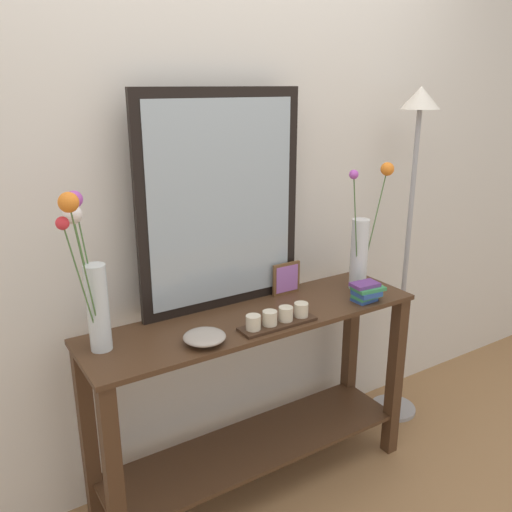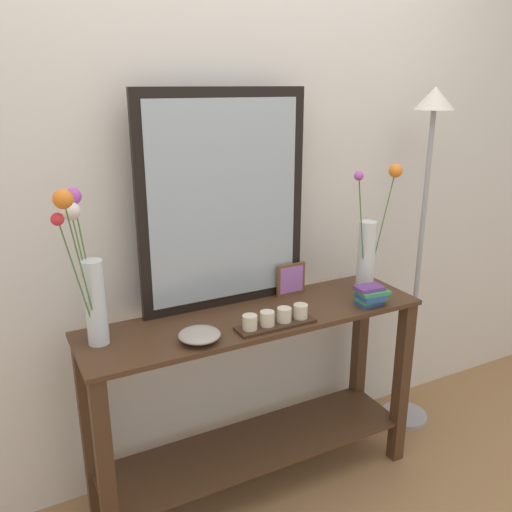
{
  "view_description": "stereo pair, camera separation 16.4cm",
  "coord_description": "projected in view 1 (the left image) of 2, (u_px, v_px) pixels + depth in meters",
  "views": [
    {
      "loc": [
        -1.06,
        -1.67,
        1.7
      ],
      "look_at": [
        0.0,
        0.0,
        1.06
      ],
      "focal_mm": 37.68,
      "sensor_mm": 36.0,
      "label": 1
    },
    {
      "loc": [
        -0.91,
        -1.75,
        1.7
      ],
      "look_at": [
        0.0,
        0.0,
        1.06
      ],
      "focal_mm": 37.68,
      "sensor_mm": 36.0,
      "label": 2
    }
  ],
  "objects": [
    {
      "name": "decorative_bowl",
      "position": [
        204.0,
        337.0,
        1.91
      ],
      "size": [
        0.15,
        0.15,
        0.04
      ],
      "color": "#9E9389",
      "rests_on": "console_table"
    },
    {
      "name": "book_stack",
      "position": [
        366.0,
        292.0,
        2.28
      ],
      "size": [
        0.14,
        0.1,
        0.08
      ],
      "color": "#2D519E",
      "rests_on": "console_table"
    },
    {
      "name": "mirror_leaning",
      "position": [
        222.0,
        203.0,
        2.12
      ],
      "size": [
        0.71,
        0.03,
        0.88
      ],
      "color": "black",
      "rests_on": "console_table"
    },
    {
      "name": "wall_back",
      "position": [
        216.0,
        171.0,
        2.24
      ],
      "size": [
        6.4,
        0.08,
        2.7
      ],
      "primitive_type": "cube",
      "color": "silver",
      "rests_on": "ground"
    },
    {
      "name": "vase_right",
      "position": [
        361.0,
        245.0,
        2.37
      ],
      "size": [
        0.24,
        0.12,
        0.57
      ],
      "color": "silver",
      "rests_on": "console_table"
    },
    {
      "name": "ground_plane",
      "position": [
        256.0,
        484.0,
        2.4
      ],
      "size": [
        7.0,
        6.0,
        0.02
      ],
      "primitive_type": "cube",
      "color": "#997047"
    },
    {
      "name": "console_table",
      "position": [
        256.0,
        386.0,
        2.25
      ],
      "size": [
        1.41,
        0.39,
        0.81
      ],
      "color": "#472D1C",
      "rests_on": "ground"
    },
    {
      "name": "candle_tray",
      "position": [
        278.0,
        319.0,
        2.05
      ],
      "size": [
        0.32,
        0.09,
        0.07
      ],
      "color": "#382316",
      "rests_on": "console_table"
    },
    {
      "name": "floor_lamp",
      "position": [
        411.0,
        205.0,
        2.58
      ],
      "size": [
        0.24,
        0.24,
        1.69
      ],
      "color": "#9E9EA3",
      "rests_on": "ground"
    },
    {
      "name": "picture_frame_small",
      "position": [
        286.0,
        278.0,
        2.35
      ],
      "size": [
        0.14,
        0.01,
        0.14
      ],
      "color": "brown",
      "rests_on": "console_table"
    },
    {
      "name": "tall_vase_left",
      "position": [
        90.0,
        280.0,
        1.78
      ],
      "size": [
        0.16,
        0.21,
        0.58
      ],
      "color": "silver",
      "rests_on": "console_table"
    }
  ]
}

